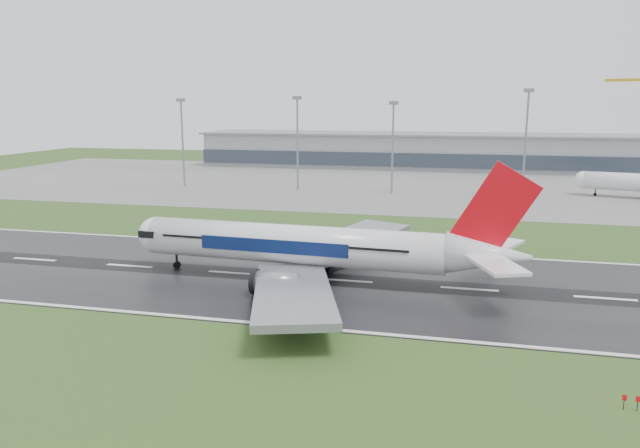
# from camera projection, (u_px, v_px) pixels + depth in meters

# --- Properties ---
(ground) EXTENTS (520.00, 520.00, 0.00)m
(ground) POSITION_uv_depth(u_px,v_px,m) (469.00, 290.00, 93.47)
(ground) COLOR #2A471A
(ground) RESTS_ON ground
(runway) EXTENTS (400.00, 45.00, 0.10)m
(runway) POSITION_uv_depth(u_px,v_px,m) (469.00, 289.00, 93.46)
(runway) COLOR black
(runway) RESTS_ON ground
(apron) EXTENTS (400.00, 130.00, 0.08)m
(apron) POSITION_uv_depth(u_px,v_px,m) (464.00, 186.00, 212.71)
(apron) COLOR slate
(apron) RESTS_ON ground
(terminal) EXTENTS (240.00, 36.00, 15.00)m
(terminal) POSITION_uv_depth(u_px,v_px,m) (464.00, 152.00, 268.45)
(terminal) COLOR gray
(terminal) RESTS_ON ground
(main_airliner) EXTENTS (69.81, 66.80, 19.69)m
(main_airliner) POSITION_uv_depth(u_px,v_px,m) (319.00, 222.00, 96.29)
(main_airliner) COLOR silver
(main_airliner) RESTS_ON runway
(floodmast_0) EXTENTS (0.64, 0.64, 29.75)m
(floodmast_0) POSITION_uv_depth(u_px,v_px,m) (183.00, 145.00, 207.77)
(floodmast_0) COLOR gray
(floodmast_0) RESTS_ON ground
(floodmast_1) EXTENTS (0.64, 0.64, 30.40)m
(floodmast_1) POSITION_uv_depth(u_px,v_px,m) (298.00, 146.00, 198.29)
(floodmast_1) COLOR gray
(floodmast_1) RESTS_ON ground
(floodmast_2) EXTENTS (0.64, 0.64, 28.74)m
(floodmast_2) POSITION_uv_depth(u_px,v_px,m) (393.00, 150.00, 191.28)
(floodmast_2) COLOR gray
(floodmast_2) RESTS_ON ground
(floodmast_3) EXTENTS (0.64, 0.64, 32.43)m
(floodmast_3) POSITION_uv_depth(u_px,v_px,m) (525.00, 146.00, 181.75)
(floodmast_3) COLOR gray
(floodmast_3) RESTS_ON ground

